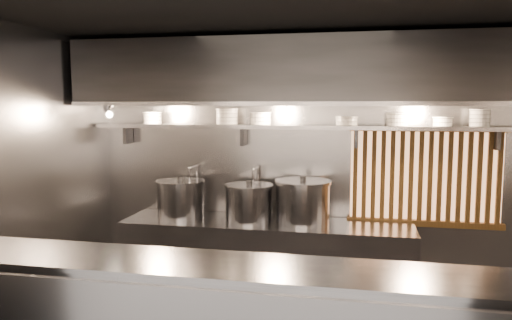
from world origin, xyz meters
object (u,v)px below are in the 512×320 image
(stock_pot_mid, at_px, (303,201))
(stock_pot_left, at_px, (181,199))
(stock_pot_right, at_px, (249,203))
(heat_lamp, at_px, (108,109))
(pendant_bulb, at_px, (287,119))

(stock_pot_mid, bearing_deg, stock_pot_left, -179.58)
(stock_pot_mid, xyz_separation_m, stock_pot_right, (-0.56, -0.05, -0.03))
(stock_pot_mid, distance_m, stock_pot_right, 0.56)
(stock_pot_left, relative_size, stock_pot_mid, 1.06)
(stock_pot_right, bearing_deg, stock_pot_left, 176.67)
(heat_lamp, height_order, pendant_bulb, heat_lamp)
(heat_lamp, height_order, stock_pot_mid, heat_lamp)
(stock_pot_left, bearing_deg, stock_pot_mid, 0.42)
(pendant_bulb, bearing_deg, heat_lamp, -169.00)
(stock_pot_left, height_order, stock_pot_mid, stock_pot_mid)
(heat_lamp, relative_size, stock_pot_right, 0.59)
(stock_pot_right, bearing_deg, pendant_bulb, 11.45)
(heat_lamp, xyz_separation_m, stock_pot_right, (1.42, 0.27, -0.97))
(stock_pot_left, xyz_separation_m, stock_pot_right, (0.77, -0.04, -0.01))
(pendant_bulb, bearing_deg, stock_pot_left, -178.37)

